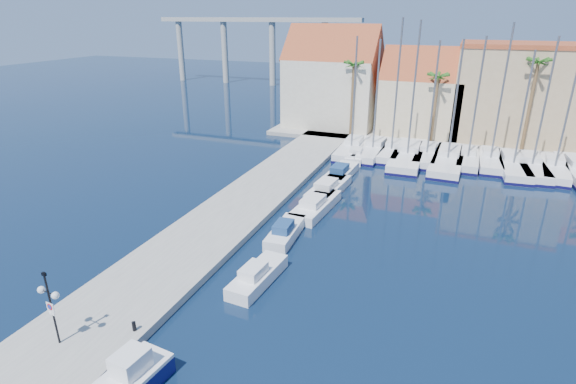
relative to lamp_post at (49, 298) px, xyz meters
name	(u,v)px	position (x,y,z in m)	size (l,w,h in m)	color
ground	(253,379)	(9.35, 1.73, -3.06)	(260.00, 260.00, 0.00)	black
quay_west	(222,221)	(0.35, 15.23, -2.81)	(6.00, 77.00, 0.50)	gray
shore_north	(482,138)	(19.35, 49.73, -2.81)	(54.00, 16.00, 0.50)	gray
lamp_post	(49,298)	(0.00, 0.00, 0.00)	(1.32, 0.46, 3.89)	black
bollard	(134,326)	(2.75, 2.03, -2.31)	(0.20, 0.20, 0.49)	black
motorboat_west_0	(257,276)	(6.31, 8.76, -2.55)	(2.01, 5.13, 1.40)	white
motorboat_west_1	(285,231)	(5.71, 14.86, -2.55)	(1.90, 5.17, 1.40)	white
motorboat_west_2	(315,205)	(6.27, 20.20, -2.55)	(2.62, 6.70, 1.40)	white
motorboat_west_3	(328,188)	(6.13, 24.36, -2.55)	(2.65, 6.78, 1.40)	white
motorboat_west_4	(341,173)	(6.08, 28.94, -2.55)	(2.25, 6.21, 1.40)	white
motorboat_west_5	(356,155)	(6.13, 35.33, -2.55)	(2.15, 5.58, 1.40)	white
sailboat_0	(352,148)	(5.09, 37.71, -2.46)	(2.75, 9.69, 12.97)	white
sailboat_1	(374,149)	(7.56, 38.01, -2.47)	(3.31, 9.99, 12.71)	white
sailboat_2	(392,150)	(9.62, 38.05, -2.39)	(2.33, 8.38, 14.83)	white
sailboat_3	(408,155)	(11.51, 37.20, -2.48)	(3.38, 12.10, 14.61)	white
sailboat_4	(427,154)	(13.48, 38.10, -2.45)	(2.51, 8.92, 12.69)	white
sailboat_5	(448,160)	(15.75, 36.98, -2.49)	(3.54, 11.79, 12.91)	white
sailboat_6	(468,158)	(17.72, 38.10, -2.42)	(2.35, 8.32, 13.17)	white
sailboat_7	(490,159)	(19.94, 38.52, -2.41)	(2.49, 8.71, 14.42)	white
sailboat_8	(512,165)	(22.04, 37.55, -2.48)	(3.38, 10.20, 12.02)	white
sailboat_9	(531,166)	(23.77, 37.75, -2.46)	(3.33, 9.91, 13.27)	white
sailboat_10	(554,168)	(25.92, 37.82, -2.44)	(3.10, 9.32, 13.81)	white
building_0	(333,81)	(-0.65, 48.73, 3.47)	(12.30, 9.00, 13.50)	beige
building_1	(422,96)	(11.35, 48.73, 2.24)	(10.30, 8.00, 11.00)	beige
building_2	(517,92)	(22.35, 49.73, 3.20)	(14.20, 10.20, 11.50)	tan
palm_0	(354,67)	(3.35, 43.73, 6.02)	(2.60, 2.60, 10.15)	brown
palm_1	(438,79)	(13.35, 43.73, 5.08)	(2.60, 2.60, 9.15)	brown
palm_2	(538,65)	(23.35, 43.73, 6.96)	(2.60, 2.60, 11.15)	brown
viaduct	(251,38)	(-29.72, 83.73, 7.19)	(48.00, 2.20, 14.45)	#9E9E99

